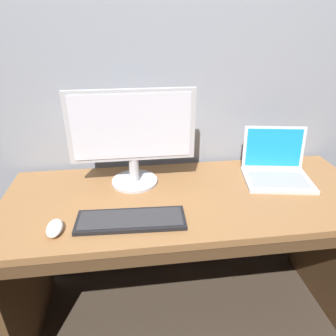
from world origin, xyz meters
The scene contains 7 objects.
ground_plane centered at (0.00, 0.00, 0.00)m, with size 14.00×14.00×0.00m, color #382D23.
back_wall centered at (0.00, 0.37, 1.49)m, with size 5.05×0.04×2.98m, color gray.
desk centered at (0.00, -0.01, 0.52)m, with size 1.64×0.65×0.75m.
laptop_silver centered at (0.45, 0.10, 0.79)m, with size 0.35×0.32×0.23m.
external_monitor centered at (-0.24, 0.13, 1.00)m, with size 0.56×0.22×0.45m.
wired_keyboard centered at (-0.26, -0.17, 0.76)m, with size 0.43×0.16×0.02m.
computer_mouse centered at (-0.54, -0.19, 0.77)m, with size 0.06×0.11×0.04m, color white.
Camera 1 is at (-0.24, -1.14, 1.47)m, focal length 32.42 mm.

